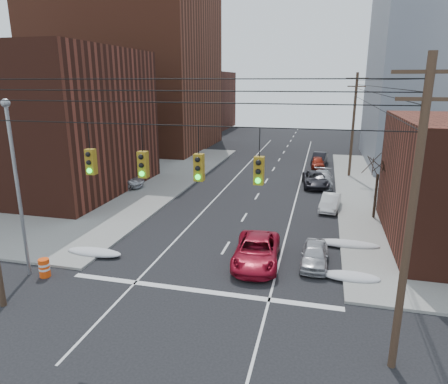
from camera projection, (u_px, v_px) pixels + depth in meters
The scene contains 26 objects.
ground at pixel (144, 383), 13.88m from camera, with size 160.00×160.00×0.00m, color black.
sidewalk_nw at pixel (27, 173), 45.38m from camera, with size 40.00×40.00×0.15m, color gray.
building_brick_tall at pixel (128, 48), 60.30m from camera, with size 24.00×20.00×30.00m, color brown.
building_brick_near at pixel (26, 121), 37.82m from camera, with size 20.00×16.00×13.00m, color #461E15.
building_brick_far at pixel (178, 100), 87.49m from camera, with size 22.00×18.00×12.00m, color #461E15.
building_glass at pixel (435, 76), 70.75m from camera, with size 20.00×18.00×22.00m, color gray.
utility_pole_right at pixel (411, 218), 13.15m from camera, with size 2.20×0.28×11.00m.
utility_pole_far at pixel (353, 124), 42.12m from camera, with size 2.20×0.28×11.00m.
traffic_signals at pixel (170, 164), 14.71m from camera, with size 17.00×0.42×2.02m.
street_light at pixel (16, 175), 20.21m from camera, with size 0.44×0.44×9.32m.
bare_tree at pixel (376, 190), 29.71m from camera, with size 2.09×2.20×4.93m.
snow_nw at pixel (94, 252), 23.96m from camera, with size 3.50×1.08×0.42m, color silver.
snow_ne at pixel (351, 277), 20.98m from camera, with size 3.00×1.08×0.42m, color silver.
snow_east_far at pixel (347, 244), 25.18m from camera, with size 4.00×1.08×0.42m, color silver.
red_pickup at pixel (257, 251), 22.79m from camera, with size 2.49×5.40×1.50m, color maroon.
parked_car_a at pixel (315, 255), 22.60m from camera, with size 1.51×3.75×1.28m, color #AEAEB3.
parked_car_b at pixel (330, 202), 32.36m from camera, with size 1.35×3.86×1.27m, color silver.
parked_car_c at pixel (315, 179), 39.53m from camera, with size 2.38×5.17×1.44m, color black.
parked_car_d at pixel (322, 179), 39.75m from camera, with size 2.03×4.99×1.45m, color #AAAAAF.
parked_car_e at pixel (318, 162), 48.16m from camera, with size 1.53×3.81×1.30m, color maroon.
parked_car_f at pixel (319, 159), 49.95m from camera, with size 1.59×4.55×1.50m, color black.
lot_car_a at pixel (112, 177), 39.55m from camera, with size 1.63×4.68×1.54m, color silver.
lot_car_b at pixel (117, 180), 38.63m from camera, with size 2.45×5.31×1.48m, color #B2B2B7.
lot_car_c at pixel (84, 174), 40.80m from camera, with size 2.18×5.36×1.55m, color black.
lot_car_d at pixel (68, 177), 40.07m from camera, with size 1.67×4.16×1.42m, color #B4B5BA.
construction_barrel at pixel (44, 268), 21.29m from camera, with size 0.61×0.61×1.01m.
Camera 1 is at (5.52, -10.56, 10.13)m, focal length 32.00 mm.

